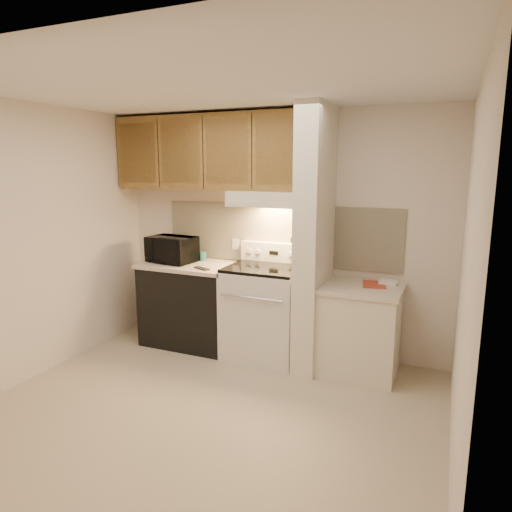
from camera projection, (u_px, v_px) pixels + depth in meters
The scene contains 50 objects.
floor at pixel (211, 408), 3.73m from camera, with size 3.60×3.60×0.00m, color #BDAD8F.
ceiling at pixel (205, 87), 3.25m from camera, with size 3.60×3.60×0.00m, color white.
wall_back at pixel (277, 233), 4.84m from camera, with size 3.60×0.02×2.50m, color beige.
wall_left at pixel (36, 243), 4.19m from camera, with size 0.02×3.00×2.50m, color beige.
wall_right at pixel (466, 281), 2.79m from camera, with size 0.02×3.00×2.50m, color beige.
backsplash at pixel (277, 234), 4.83m from camera, with size 2.60×0.02×0.63m, color #FFF1CA.
range_body at pixel (265, 313), 4.68m from camera, with size 0.76×0.65×0.92m, color silver.
oven_window at pixel (252, 319), 4.39m from camera, with size 0.50×0.01×0.30m, color black.
oven_handle at pixel (251, 298), 4.31m from camera, with size 0.02×0.02×0.65m, color silver.
cooktop at pixel (265, 268), 4.59m from camera, with size 0.74×0.64×0.03m, color black.
range_backguard at pixel (275, 252), 4.82m from camera, with size 0.76×0.08×0.20m, color silver.
range_display at pixel (274, 253), 4.79m from camera, with size 0.10×0.01×0.04m, color black.
range_knob_left_outer at pixel (249, 251), 4.89m from camera, with size 0.05×0.05×0.02m, color silver.
range_knob_left_inner at pixel (258, 252), 4.85m from camera, with size 0.05×0.05×0.02m, color silver.
range_knob_right_inner at pixel (290, 254), 4.71m from camera, with size 0.05×0.05×0.02m, color silver.
range_knob_right_outer at pixel (299, 255), 4.68m from camera, with size 0.05×0.05×0.02m, color silver.
dishwasher_front at pixel (191, 305), 5.04m from camera, with size 1.00×0.63×0.87m, color black.
left_countertop at pixel (190, 265), 4.95m from camera, with size 1.04×0.67×0.04m, color beige.
spoon_rest at pixel (202, 268), 4.66m from camera, with size 0.20×0.06×0.01m, color black.
teal_jar at pixel (202, 256), 5.08m from camera, with size 0.09×0.09×0.10m, color #266461.
outlet at pixel (236, 244), 5.03m from camera, with size 0.08×0.01×0.12m, color beige.
microwave at pixel (172, 249), 4.99m from camera, with size 0.51×0.34×0.28m, color black.
partition_pillar at pixel (315, 241), 4.33m from camera, with size 0.22×0.70×2.50m, color silver.
pillar_trim at pixel (303, 235), 4.36m from camera, with size 0.01×0.70×0.04m, color olive.
knife_strip at pixel (301, 233), 4.32m from camera, with size 0.02×0.42×0.04m, color black.
knife_blade_a at pixel (294, 246), 4.19m from camera, with size 0.01×0.04×0.16m, color silver.
knife_handle_a at pixel (294, 230), 4.17m from camera, with size 0.02×0.02×0.10m, color black.
knife_blade_b at pixel (297, 246), 4.27m from camera, with size 0.01×0.04×0.18m, color silver.
knife_handle_b at pixel (297, 229), 4.24m from camera, with size 0.02×0.02×0.10m, color black.
knife_blade_c at pixel (299, 246), 4.34m from camera, with size 0.01×0.04×0.20m, color silver.
knife_handle_c at pixel (300, 228), 4.31m from camera, with size 0.02×0.02×0.10m, color black.
knife_blade_d at pixel (302, 243), 4.40m from camera, with size 0.01×0.04×0.16m, color silver.
knife_handle_d at pixel (302, 227), 4.38m from camera, with size 0.02×0.02×0.10m, color black.
knife_blade_e at pixel (305, 242), 4.49m from camera, with size 0.01×0.04×0.18m, color silver.
knife_handle_e at pixel (304, 226), 4.45m from camera, with size 0.02×0.02×0.10m, color black.
oven_mitt at pixel (306, 241), 4.54m from camera, with size 0.03×0.10×0.24m, color slate.
right_cab_base at pixel (359, 332), 4.31m from camera, with size 0.70×0.60×0.81m, color beige.
right_countertop at pixel (361, 288), 4.23m from camera, with size 0.74×0.64×0.04m, color beige.
red_folder at pixel (374, 284), 4.28m from camera, with size 0.21×0.28×0.01m, color #B54028.
white_box at pixel (388, 283), 4.28m from camera, with size 0.16×0.11×0.04m, color white.
range_hood at pixel (270, 199), 4.57m from camera, with size 0.78×0.44×0.15m, color beige.
hood_lip at pixel (262, 205), 4.39m from camera, with size 0.78×0.04×0.06m, color beige.
upper_cabinets at pixel (211, 153), 4.79m from camera, with size 2.18×0.33×0.77m, color olive.
cab_door_a at pixel (138, 153), 4.96m from camera, with size 0.46×0.01×0.63m, color olive.
cab_gap_a at pixel (158, 153), 4.86m from camera, with size 0.01×0.01×0.73m, color black.
cab_door_b at pixel (180, 152), 4.75m from camera, with size 0.46×0.01×0.63m, color olive.
cab_gap_b at pixel (203, 152), 4.64m from camera, with size 0.01×0.01×0.73m, color black.
cab_door_c at pixel (227, 152), 4.54m from camera, with size 0.46×0.01×0.63m, color olive.
cab_gap_c at pixel (252, 151), 4.43m from camera, with size 0.01×0.01×0.73m, color black.
cab_door_d at pixel (278, 151), 4.33m from camera, with size 0.46×0.01×0.63m, color olive.
Camera 1 is at (1.69, -3.00, 1.94)m, focal length 32.00 mm.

